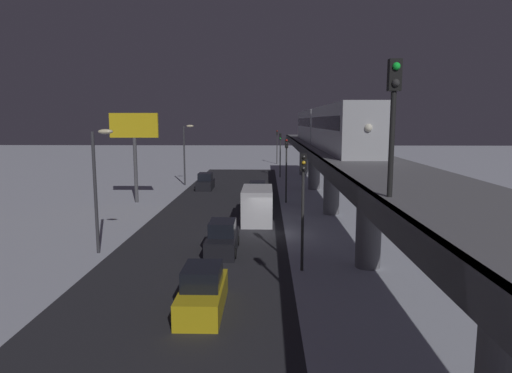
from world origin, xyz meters
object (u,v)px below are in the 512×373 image
(traffic_light_near, at_px, (303,195))
(commercial_billboard, at_px, (134,134))
(sedan_yellow, at_px, (203,292))
(sedan_black_2, at_px, (205,183))
(sedan_black, at_px, (223,239))
(box_truck, at_px, (258,204))
(sedan_green, at_px, (257,193))
(traffic_light_mid, at_px, (286,161))
(subway_train, at_px, (326,126))
(rail_signal, at_px, (393,104))
(traffic_light_distant, at_px, (277,142))
(traffic_light_far, at_px, (280,148))

(traffic_light_near, distance_m, commercial_billboard, 25.69)
(sedan_yellow, height_order, sedan_black_2, same)
(sedan_black, xyz_separation_m, sedan_black_2, (4.60, -26.06, 0.01))
(box_truck, bearing_deg, sedan_green, -88.77)
(traffic_light_near, height_order, traffic_light_mid, same)
(subway_train, xyz_separation_m, traffic_light_mid, (3.74, -0.74, -3.47))
(rail_signal, relative_size, sedan_black, 0.86)
(sedan_yellow, height_order, traffic_light_distant, traffic_light_distant)
(box_truck, bearing_deg, subway_train, -132.13)
(rail_signal, relative_size, traffic_light_near, 0.62)
(subway_train, relative_size, traffic_light_distant, 5.76)
(sedan_green, height_order, traffic_light_mid, traffic_light_mid)
(rail_signal, xyz_separation_m, commercial_billboard, (16.76, -31.22, -1.78))
(traffic_light_far, distance_m, traffic_light_distant, 20.75)
(sedan_green, xyz_separation_m, traffic_light_near, (-2.90, 22.17, 3.40))
(sedan_green, relative_size, traffic_light_mid, 0.66)
(sedan_yellow, relative_size, traffic_light_far, 0.70)
(commercial_billboard, bearing_deg, traffic_light_far, -125.83)
(sedan_black, xyz_separation_m, sedan_green, (-1.80, -18.66, 0.01))
(rail_signal, bearing_deg, commercial_billboard, -61.77)
(sedan_black_2, relative_size, traffic_light_distant, 0.64)
(traffic_light_far, bearing_deg, traffic_light_near, 90.00)
(subway_train, xyz_separation_m, sedan_black_2, (13.04, -9.56, -6.86))
(commercial_billboard, bearing_deg, sedan_yellow, 111.69)
(sedan_green, xyz_separation_m, traffic_light_far, (-2.90, -19.32, 3.40))
(commercial_billboard, bearing_deg, subway_train, 178.00)
(sedan_black_2, bearing_deg, traffic_light_distant, -105.89)
(traffic_light_mid, bearing_deg, traffic_light_near, 90.00)
(traffic_light_far, relative_size, traffic_light_distant, 1.00)
(sedan_yellow, distance_m, commercial_billboard, 28.63)
(sedan_black_2, xyz_separation_m, traffic_light_mid, (-9.30, 8.82, 3.40))
(sedan_yellow, bearing_deg, sedan_green, 86.26)
(sedan_black, distance_m, sedan_green, 18.74)
(commercial_billboard, bearing_deg, rail_signal, 118.23)
(sedan_black, distance_m, traffic_light_mid, 18.19)
(sedan_green, xyz_separation_m, sedan_yellow, (1.80, 27.51, 0.00))
(rail_signal, bearing_deg, sedan_green, -81.97)
(sedan_yellow, height_order, traffic_light_mid, traffic_light_mid)
(sedan_black, bearing_deg, subway_train, 62.91)
(sedan_green, xyz_separation_m, commercial_billboard, (12.14, 1.51, 6.03))
(sedan_green, bearing_deg, traffic_light_distant, 85.86)
(subway_train, distance_m, sedan_black_2, 17.56)
(sedan_black, distance_m, sedan_yellow, 8.85)
(traffic_light_mid, height_order, traffic_light_distant, same)
(traffic_light_far, bearing_deg, sedan_black_2, 52.05)
(traffic_light_near, xyz_separation_m, commercial_billboard, (15.04, -20.66, 2.63))
(box_truck, xyz_separation_m, traffic_light_distant, (-2.70, -49.35, 2.85))
(sedan_yellow, xyz_separation_m, commercial_billboard, (10.34, -26.00, 6.03))
(box_truck, xyz_separation_m, traffic_light_near, (-2.70, 12.89, 2.85))
(subway_train, height_order, traffic_light_mid, subway_train)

